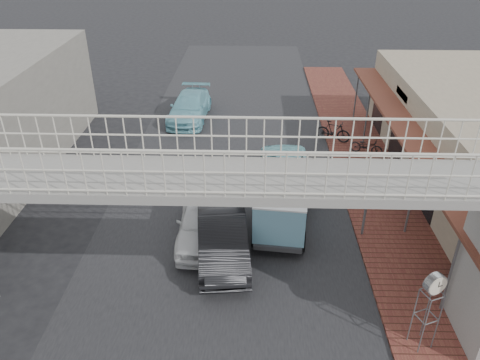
# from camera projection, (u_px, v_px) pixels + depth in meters

# --- Properties ---
(ground) EXTENTS (120.00, 120.00, 0.00)m
(ground) POSITION_uv_depth(u_px,v_px,m) (223.00, 246.00, 17.24)
(ground) COLOR black
(ground) RESTS_ON ground
(road_strip) EXTENTS (10.00, 60.00, 0.01)m
(road_strip) POSITION_uv_depth(u_px,v_px,m) (223.00, 246.00, 17.24)
(road_strip) COLOR black
(road_strip) RESTS_ON ground
(sidewalk) EXTENTS (3.00, 40.00, 0.10)m
(sidewalk) POSITION_uv_depth(u_px,v_px,m) (382.00, 204.00, 19.65)
(sidewalk) COLOR brown
(sidewalk) RESTS_ON ground
(footbridge) EXTENTS (16.40, 2.40, 6.34)m
(footbridge) POSITION_uv_depth(u_px,v_px,m) (212.00, 244.00, 12.19)
(footbridge) COLOR gray
(footbridge) RESTS_ON ground
(white_hatchback) EXTENTS (1.92, 4.60, 1.56)m
(white_hatchback) POSITION_uv_depth(u_px,v_px,m) (203.00, 219.00, 17.44)
(white_hatchback) COLOR silver
(white_hatchback) RESTS_ON ground
(dark_sedan) EXTENTS (2.21, 5.00, 1.59)m
(dark_sedan) POSITION_uv_depth(u_px,v_px,m) (222.00, 234.00, 16.57)
(dark_sedan) COLOR black
(dark_sedan) RESTS_ON ground
(angkot_curb) EXTENTS (2.41, 4.72, 1.28)m
(angkot_curb) POSITION_uv_depth(u_px,v_px,m) (287.00, 164.00, 21.54)
(angkot_curb) COLOR #70BAC2
(angkot_curb) RESTS_ON ground
(angkot_far) EXTENTS (2.38, 5.22, 1.48)m
(angkot_far) POSITION_uv_depth(u_px,v_px,m) (190.00, 107.00, 27.59)
(angkot_far) COLOR #74BBCA
(angkot_far) RESTS_ON ground
(angkot_van) EXTENTS (2.32, 4.35, 2.05)m
(angkot_van) POSITION_uv_depth(u_px,v_px,m) (282.00, 198.00, 17.69)
(angkot_van) COLOR black
(angkot_van) RESTS_ON ground
(motorcycle_near) EXTENTS (1.73, 1.21, 0.86)m
(motorcycle_near) POSITION_uv_depth(u_px,v_px,m) (366.00, 146.00, 23.45)
(motorcycle_near) COLOR black
(motorcycle_near) RESTS_ON sidewalk
(motorcycle_far) EXTENTS (1.90, 1.25, 1.11)m
(motorcycle_far) POSITION_uv_depth(u_px,v_px,m) (333.00, 131.00, 24.75)
(motorcycle_far) COLOR black
(motorcycle_far) RESTS_ON sidewalk
(street_clock) EXTENTS (0.66, 0.63, 2.55)m
(street_clock) POSITION_uv_depth(u_px,v_px,m) (434.00, 287.00, 12.17)
(street_clock) COLOR #59595B
(street_clock) RESTS_ON sidewalk
(arrow_sign) EXTENTS (1.75, 1.15, 2.92)m
(arrow_sign) POSITION_uv_depth(u_px,v_px,m) (391.00, 183.00, 16.42)
(arrow_sign) COLOR #59595B
(arrow_sign) RESTS_ON sidewalk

